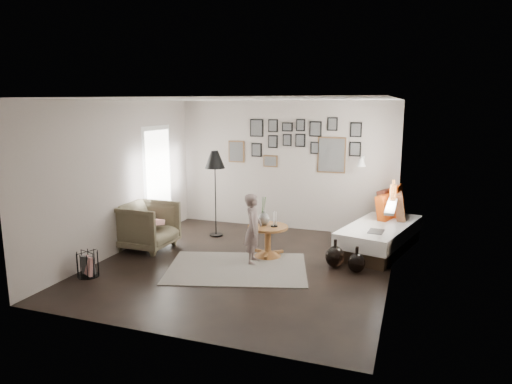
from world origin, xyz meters
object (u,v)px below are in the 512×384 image
(demijohn_large, at_px, (335,257))
(child, at_px, (253,229))
(armchair, at_px, (147,226))
(vase, at_px, (264,217))
(daybed, at_px, (381,231))
(magazine_basket, at_px, (88,264))
(demijohn_small, at_px, (356,263))
(floor_lamp, at_px, (215,163))
(pedestal_table, at_px, (268,242))

(demijohn_large, height_order, child, child)
(armchair, height_order, child, child)
(vase, height_order, child, child)
(daybed, bearing_deg, magazine_basket, -129.94)
(magazine_basket, xyz_separation_m, demijohn_small, (3.75, 1.49, -0.03))
(armchair, xyz_separation_m, magazine_basket, (-0.10, -1.46, -0.23))
(armchair, xyz_separation_m, floor_lamp, (0.81, 1.14, 1.02))
(child, bearing_deg, magazine_basket, 112.45)
(pedestal_table, distance_m, daybed, 2.06)
(demijohn_large, distance_m, child, 1.36)
(armchair, bearing_deg, child, -91.32)
(daybed, bearing_deg, armchair, -145.90)
(pedestal_table, relative_size, child, 0.60)
(demijohn_small, distance_m, child, 1.69)
(magazine_basket, height_order, child, child)
(demijohn_small, bearing_deg, vase, 169.95)
(floor_lamp, distance_m, child, 1.92)
(vase, height_order, armchair, vase)
(vase, distance_m, child, 0.41)
(demijohn_large, bearing_deg, floor_lamp, 158.27)
(floor_lamp, bearing_deg, pedestal_table, -32.49)
(magazine_basket, height_order, demijohn_small, demijohn_small)
(pedestal_table, bearing_deg, vase, 165.96)
(demijohn_small, bearing_deg, magazine_basket, -158.39)
(pedestal_table, distance_m, vase, 0.44)
(vase, relative_size, floor_lamp, 0.29)
(pedestal_table, relative_size, armchair, 0.74)
(daybed, height_order, child, child)
(armchair, distance_m, demijohn_large, 3.32)
(magazine_basket, distance_m, child, 2.56)
(armchair, relative_size, magazine_basket, 2.38)
(pedestal_table, distance_m, demijohn_large, 1.17)
(pedestal_table, bearing_deg, demijohn_small, -9.83)
(vase, distance_m, demijohn_small, 1.69)
(daybed, height_order, floor_lamp, floor_lamp)
(pedestal_table, xyz_separation_m, magazine_basket, (-2.25, -1.75, -0.06))
(pedestal_table, xyz_separation_m, demijohn_large, (1.15, -0.14, -0.07))
(magazine_basket, bearing_deg, vase, 39.19)
(demijohn_large, bearing_deg, pedestal_table, 173.05)
(vase, height_order, magazine_basket, vase)
(armchair, relative_size, demijohn_large, 2.02)
(vase, xyz_separation_m, daybed, (1.83, 1.06, -0.36))
(armchair, bearing_deg, magazine_basket, 177.14)
(vase, distance_m, daybed, 2.15)
(daybed, height_order, demijohn_large, daybed)
(floor_lamp, xyz_separation_m, magazine_basket, (-0.91, -2.60, -1.25))
(daybed, height_order, demijohn_small, daybed)
(pedestal_table, bearing_deg, armchair, -172.42)
(demijohn_small, relative_size, child, 0.36)
(vase, height_order, daybed, daybed)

